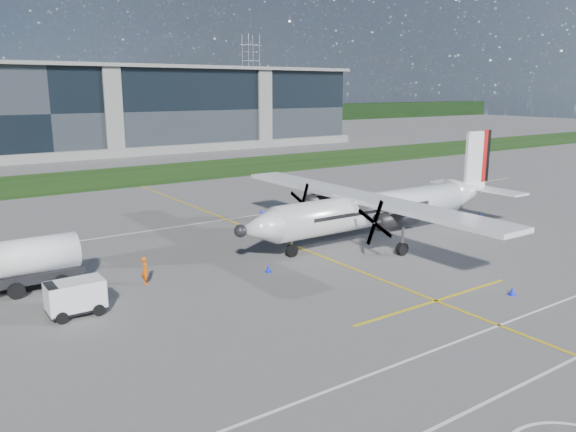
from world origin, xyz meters
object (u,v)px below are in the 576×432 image
Objects in this scene: turboprop_aircraft at (383,189)px; ground_crew_person at (145,268)px; pylon_east at (251,78)px; safety_cone_stbdwing at (262,211)px; safety_cone_nose_port at (268,268)px; safety_cone_tail at (480,215)px; safety_cone_portwing at (512,291)px; baggage_tug at (76,298)px.

turboprop_aircraft is 13.65× the size of ground_crew_person.
pylon_east reaches higher than safety_cone_stbdwing.
ground_crew_person is at bearing 162.44° from safety_cone_nose_port.
ground_crew_person reaches higher than safety_cone_tail.
safety_cone_stbdwing is 25.96m from safety_cone_portwing.
ground_crew_person is (-94.15, -144.25, -14.03)m from pylon_east.
safety_cone_tail is (-62.84, -144.48, -14.75)m from pylon_east.
baggage_tug is 6.03× the size of safety_cone_nose_port.
safety_cone_stbdwing is at bearing 102.98° from turboprop_aircraft.
safety_cone_stbdwing is 1.00× the size of safety_cone_portwing.
safety_cone_stbdwing is at bearing -50.68° from ground_crew_person.
safety_cone_portwing is (0.49, -25.96, 0.00)m from safety_cone_stbdwing.
safety_cone_stbdwing is (-78.24, -131.88, -14.75)m from pylon_east.
safety_cone_stbdwing is at bearing 140.71° from safety_cone_tail.
turboprop_aircraft is 12.32m from safety_cone_nose_port.
pylon_east reaches higher than safety_cone_nose_port.
safety_cone_portwing is (16.40, -13.59, -0.72)m from ground_crew_person.
ground_crew_person is 31.32m from safety_cone_tail.
safety_cone_tail is (15.40, -12.60, 0.00)m from safety_cone_stbdwing.
safety_cone_nose_port is (7.26, -2.30, -0.72)m from ground_crew_person.
turboprop_aircraft is at bearing -117.49° from pylon_east.
turboprop_aircraft reaches higher than safety_cone_tail.
turboprop_aircraft reaches higher than safety_cone_nose_port.
safety_cone_stbdwing is (-2.95, 12.80, -3.71)m from turboprop_aircraft.
ground_crew_person is (4.63, 2.46, 0.06)m from baggage_tug.
turboprop_aircraft reaches higher than safety_cone_stbdwing.
pylon_east is 163.47m from turboprop_aircraft.
safety_cone_tail is 24.14m from safety_cone_nose_port.
turboprop_aircraft is at bearing -89.86° from ground_crew_person.
turboprop_aircraft is 52.80× the size of safety_cone_nose_port.
safety_cone_portwing is at bearing -128.19° from ground_crew_person.
safety_cone_portwing is (-14.91, -13.36, 0.00)m from safety_cone_tail.
safety_cone_stbdwing is at bearing 91.08° from safety_cone_portwing.
safety_cone_nose_port is (-9.15, 11.30, 0.00)m from safety_cone_portwing.
ground_crew_person is 21.31m from safety_cone_portwing.
ground_crew_person is (-18.86, 0.44, -2.99)m from turboprop_aircraft.
baggage_tug reaches higher than safety_cone_tail.
safety_cone_stbdwing is (20.54, 14.82, -0.65)m from baggage_tug.
safety_cone_tail is (31.31, -0.23, -0.72)m from ground_crew_person.
safety_cone_stbdwing is 17.03m from safety_cone_nose_port.
ground_crew_person is at bearing 140.35° from safety_cone_portwing.
safety_cone_portwing is 14.53m from safety_cone_nose_port.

